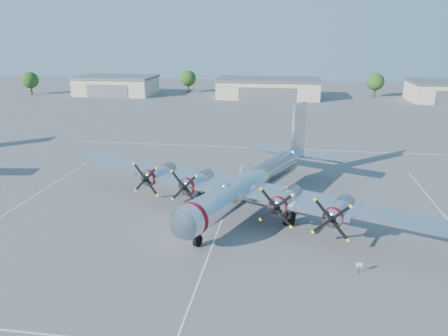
# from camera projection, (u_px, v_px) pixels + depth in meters

# --- Properties ---
(ground) EXTENTS (260.00, 260.00, 0.00)m
(ground) POSITION_uv_depth(u_px,v_px,m) (227.00, 206.00, 46.26)
(ground) COLOR #59595C
(ground) RESTS_ON ground
(parking_lines) EXTENTS (60.00, 50.08, 0.01)m
(parking_lines) POSITION_uv_depth(u_px,v_px,m) (225.00, 213.00, 44.61)
(parking_lines) COLOR silver
(parking_lines) RESTS_ON ground
(hangar_west) EXTENTS (22.60, 14.60, 5.40)m
(hangar_west) POSITION_uv_depth(u_px,v_px,m) (116.00, 85.00, 129.26)
(hangar_west) COLOR beige
(hangar_west) RESTS_ON ground
(hangar_center) EXTENTS (28.60, 14.60, 5.40)m
(hangar_center) POSITION_uv_depth(u_px,v_px,m) (269.00, 88.00, 122.85)
(hangar_center) COLOR beige
(hangar_center) RESTS_ON ground
(tree_far_west) EXTENTS (4.80, 4.80, 6.64)m
(tree_far_west) POSITION_uv_depth(u_px,v_px,m) (30.00, 80.00, 128.63)
(tree_far_west) COLOR #382619
(tree_far_west) RESTS_ON ground
(tree_west) EXTENTS (4.80, 4.80, 6.64)m
(tree_west) POSITION_uv_depth(u_px,v_px,m) (188.00, 78.00, 133.55)
(tree_west) COLOR #382619
(tree_west) RESTS_ON ground
(tree_east) EXTENTS (4.80, 4.80, 6.64)m
(tree_east) POSITION_uv_depth(u_px,v_px,m) (376.00, 82.00, 123.84)
(tree_east) COLOR #382619
(tree_east) RESTS_ON ground
(main_bomber_b29) EXTENTS (50.30, 43.06, 9.38)m
(main_bomber_b29) POSITION_uv_depth(u_px,v_px,m) (251.00, 208.00, 45.79)
(main_bomber_b29) COLOR silver
(main_bomber_b29) RESTS_ON ground
(info_placard) EXTENTS (0.47, 0.13, 0.90)m
(info_placard) POSITION_uv_depth(u_px,v_px,m) (359.00, 266.00, 33.21)
(info_placard) COLOR black
(info_placard) RESTS_ON ground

